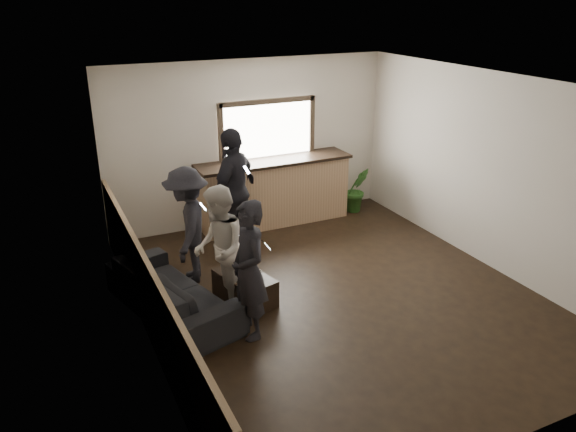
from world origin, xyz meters
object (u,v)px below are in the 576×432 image
sofa (173,291)px  person_b (219,249)px  bar_counter (274,188)px  coffee_table (245,288)px  cup_a (228,269)px  cup_b (258,274)px  potted_plant (357,190)px  person_d (234,191)px  person_a (249,270)px  person_c (188,226)px

sofa → person_b: (0.60, -0.13, 0.51)m
bar_counter → coffee_table: size_ratio=3.17×
sofa → cup_a: sofa is taller
bar_counter → cup_b: size_ratio=26.16×
bar_counter → potted_plant: bearing=-5.5°
coffee_table → person_b: (-0.32, 0.00, 0.63)m
person_d → bar_counter: bearing=176.6°
sofa → person_b: 0.79m
person_d → person_b: bearing=22.3°
potted_plant → person_a: size_ratio=0.50×
bar_counter → cup_a: 2.73m
person_a → person_d: 2.39m
bar_counter → person_c: size_ratio=1.64×
cup_a → person_b: 0.44m
bar_counter → person_d: bearing=-142.4°
bar_counter → person_c: bearing=-143.3°
cup_b → person_b: bearing=164.0°
person_c → cup_b: bearing=52.2°
bar_counter → sofa: bar_counter is taller
person_b → person_c: (-0.15, 0.89, 0.01)m
person_b → person_c: size_ratio=0.99×
person_a → person_d: (0.67, 2.29, 0.14)m
sofa → person_a: size_ratio=1.26×
potted_plant → person_c: (-3.52, -1.28, 0.41)m
coffee_table → sofa: bearing=172.1°
coffee_table → person_c: bearing=117.8°
cup_a → person_a: (-0.05, -0.88, 0.41)m
person_a → person_d: person_d is taller
cup_a → potted_plant: 3.80m
cup_a → person_b: person_b is taller
person_c → coffee_table: bearing=49.3°
person_a → person_c: person_a is taller
potted_plant → person_a: person_a is taller
person_b → person_d: size_ratio=0.84×
sofa → coffee_table: (0.92, -0.13, -0.12)m
coffee_table → person_d: person_d is taller
person_d → person_a: bearing=32.6°
sofa → cup_a: bearing=-104.0°
sofa → cup_b: 1.10m
sofa → coffee_table: 0.94m
bar_counter → sofa: bearing=-137.2°
cup_b → person_a: bearing=-120.5°
sofa → person_c: 1.03m
bar_counter → sofa: size_ratio=1.28×
person_d → sofa: bearing=5.0°
potted_plant → person_c: size_ratio=0.51×
sofa → cup_b: sofa is taller
sofa → coffee_table: sofa is taller
bar_counter → cup_a: (-1.62, -2.18, -0.21)m
coffee_table → person_c: size_ratio=0.52×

